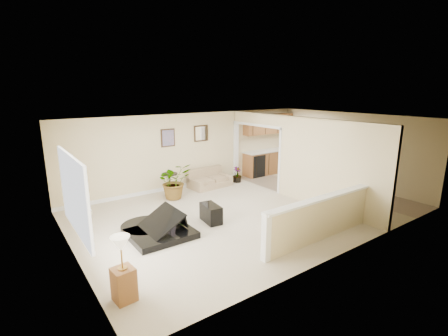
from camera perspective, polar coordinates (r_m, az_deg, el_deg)
floor at (r=9.12m, az=4.41°, el=-7.38°), size 9.00×9.00×0.00m
back_wall at (r=11.16m, az=-5.39°, el=3.19°), size 9.00×0.04×2.50m
front_wall at (r=6.82m, az=21.02°, el=-4.48°), size 9.00×0.04×2.50m
left_wall at (r=6.88m, az=-25.65°, el=-4.78°), size 0.04×6.00×2.50m
right_wall at (r=12.09m, az=21.16°, el=3.14°), size 0.04×6.00×2.50m
ceiling at (r=8.55m, az=4.72°, el=8.47°), size 9.00×6.00×0.04m
kitchen_vinyl at (r=11.30m, az=16.81°, el=-3.73°), size 2.70×6.00×0.01m
interior_partition at (r=10.15m, az=11.45°, el=1.75°), size 0.18×5.99×2.50m
pony_half_wall at (r=7.50m, az=16.39°, el=-8.43°), size 3.42×0.22×1.00m
left_window at (r=6.35m, az=-24.88°, el=-4.27°), size 0.05×2.15×1.45m
wall_art_left at (r=10.61m, az=-9.82°, el=5.25°), size 0.48×0.04×0.58m
wall_mirror at (r=11.20m, az=-4.04°, el=6.11°), size 0.55×0.04×0.55m
kitchen_cabinets at (r=12.90m, az=7.61°, el=2.84°), size 2.36×0.65×2.33m
piano at (r=7.57m, az=-11.82°, el=-7.69°), size 1.65×1.71×1.31m
piano_bench at (r=8.26m, az=-2.32°, el=-7.96°), size 0.42×0.71×0.45m
loveseat at (r=11.18m, az=-2.63°, el=-1.71°), size 1.46×0.90×0.81m
accent_table at (r=10.32m, az=-9.48°, el=-2.33°), size 0.49×0.49×0.71m
palm_plant at (r=9.99m, az=-8.75°, el=-2.31°), size 1.06×0.93×1.11m
small_plant at (r=11.70m, az=2.31°, el=-1.35°), size 0.36×0.36×0.56m
lamp_stand at (r=5.55m, az=-17.33°, el=-17.34°), size 0.35×0.35×1.10m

